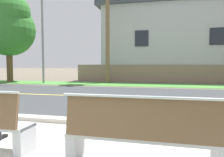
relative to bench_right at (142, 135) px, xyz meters
name	(u,v)px	position (x,y,z in m)	size (l,w,h in m)	color
ground_plane	(128,93)	(-1.39, 7.51, -0.47)	(140.00, 140.00, 0.00)	#665B4C
curb_edge	(89,122)	(-1.39, 1.86, -0.41)	(44.00, 0.30, 0.11)	#ADA89E
street_asphalt	(122,97)	(-1.39, 6.01, -0.46)	(52.00, 8.00, 0.01)	#383A3D
road_centre_line	(122,97)	(-1.39, 6.01, -0.46)	(48.00, 0.14, 0.01)	#E0CC4C
far_verge_grass	(138,85)	(-1.39, 11.90, -0.46)	(48.00, 2.80, 0.02)	#478438
bench_right	(142,135)	(0.00, 0.00, 0.00)	(2.08, 0.48, 1.01)	#9EA0A8
streetlamp	(44,25)	(-8.40, 11.69, 3.85)	(0.24, 2.10, 7.61)	gray
shade_tree_far_left	(9,26)	(-11.82, 12.21, 4.06)	(4.22, 4.22, 6.97)	brown
garden_wall	(153,73)	(-0.47, 14.89, 0.23)	(13.00, 0.36, 1.40)	gray
house_across_street	(175,41)	(1.43, 18.09, 3.10)	(13.67, 6.91, 7.04)	#B7BCC1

